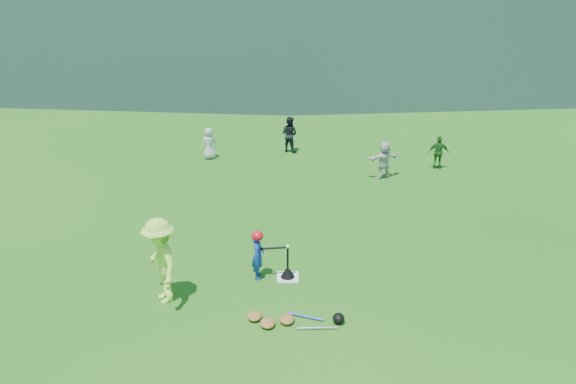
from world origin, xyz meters
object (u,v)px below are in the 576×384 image
at_px(home_plate, 288,277).
at_px(fielder_b, 289,134).
at_px(equipment_pile, 287,319).
at_px(adult_coach, 161,261).
at_px(batting_tee, 288,272).
at_px(batter_child, 258,255).
at_px(fielder_c, 439,153).
at_px(fielder_d, 384,160).
at_px(fielder_a, 209,143).

distance_m(home_plate, fielder_b, 8.31).
bearing_deg(home_plate, equipment_pile, -90.29).
height_order(adult_coach, equipment_pile, adult_coach).
xyz_separation_m(home_plate, batting_tee, (0.00, 0.00, 0.12)).
relative_size(batter_child, fielder_c, 0.99).
relative_size(fielder_b, fielder_d, 1.07).
relative_size(home_plate, fielder_c, 0.42).
bearing_deg(adult_coach, fielder_d, 113.25).
relative_size(fielder_a, equipment_pile, 0.58).
bearing_deg(batter_child, equipment_pile, -155.86).
xyz_separation_m(fielder_a, fielder_c, (7.36, -0.94, 0.01)).
bearing_deg(adult_coach, batter_child, 87.16).
bearing_deg(fielder_a, home_plate, 87.15).
distance_m(fielder_c, batting_tee, 8.13).
height_order(home_plate, fielder_c, fielder_c).
bearing_deg(fielder_c, fielder_d, 30.60).
relative_size(adult_coach, equipment_pile, 0.97).
bearing_deg(fielder_a, equipment_pile, 83.99).
distance_m(fielder_c, equipment_pile, 9.45).
bearing_deg(home_plate, fielder_d, 63.48).
bearing_deg(fielder_d, fielder_c, -175.17).
bearing_deg(fielder_b, adult_coach, 103.34).
xyz_separation_m(fielder_a, fielder_b, (2.66, 0.75, 0.09)).
bearing_deg(fielder_c, adult_coach, 52.87).
distance_m(adult_coach, equipment_pile, 2.65).
xyz_separation_m(fielder_d, equipment_pile, (-2.89, -7.35, -0.51)).
distance_m(fielder_a, fielder_b, 2.76).
xyz_separation_m(fielder_c, fielder_d, (-1.85, -0.82, 0.05)).
bearing_deg(fielder_c, batter_child, 57.68).
bearing_deg(fielder_b, equipment_pile, 118.14).
bearing_deg(adult_coach, fielder_a, 153.36).
bearing_deg(batter_child, home_plate, -87.97).
relative_size(home_plate, fielder_a, 0.43).
xyz_separation_m(fielder_a, fielder_d, (5.51, -1.76, 0.06)).
xyz_separation_m(home_plate, equipment_pile, (-0.01, -1.57, 0.06)).
distance_m(fielder_c, fielder_d, 2.02).
bearing_deg(home_plate, fielder_c, 54.34).
height_order(fielder_c, equipment_pile, fielder_c).
bearing_deg(fielder_d, home_plate, 44.48).
bearing_deg(fielder_c, fielder_a, -0.54).
bearing_deg(fielder_b, batting_tee, 118.15).
bearing_deg(fielder_a, batting_tee, 87.15).
height_order(batter_child, fielder_c, fielder_c).
xyz_separation_m(fielder_b, fielder_c, (4.70, -1.69, -0.08)).
height_order(fielder_c, fielder_d, fielder_d).
height_order(adult_coach, fielder_d, adult_coach).
bearing_deg(adult_coach, fielder_c, 108.06).
bearing_deg(fielder_a, fielder_b, 173.70).
bearing_deg(batter_child, fielder_c, -36.00).
relative_size(fielder_d, batting_tee, 1.71).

